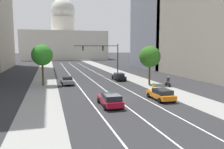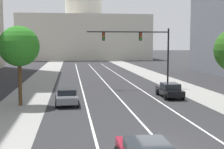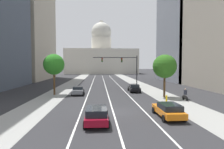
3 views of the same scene
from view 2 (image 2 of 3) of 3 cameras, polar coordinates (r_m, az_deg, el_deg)
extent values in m
plane|color=#2B2B2D|center=(56.78, -2.48, 0.01)|extent=(400.00, 400.00, 0.00)
cube|color=gray|center=(51.78, -11.93, -0.62)|extent=(4.39, 130.00, 0.01)
cube|color=gray|center=(53.39, 7.60, -0.37)|extent=(4.39, 130.00, 0.01)
cube|color=white|center=(41.70, -5.38, -1.96)|extent=(0.16, 90.00, 0.01)
cube|color=white|center=(41.94, -0.76, -1.90)|extent=(0.16, 90.00, 0.01)
cube|color=white|center=(42.45, 3.78, -1.82)|extent=(0.16, 90.00, 0.01)
cube|color=beige|center=(115.01, -4.95, 6.36)|extent=(42.72, 26.80, 14.58)
cylinder|color=beige|center=(115.73, -5.00, 11.88)|extent=(12.45, 12.45, 7.66)
cube|color=black|center=(33.12, 10.00, -2.90)|extent=(1.77, 4.59, 0.57)
cube|color=black|center=(32.82, 10.13, -1.98)|extent=(1.60, 2.14, 0.55)
cylinder|color=black|center=(34.41, 7.90, -3.04)|extent=(0.23, 0.64, 0.64)
cylinder|color=black|center=(34.87, 10.61, -2.97)|extent=(0.23, 0.64, 0.64)
cylinder|color=black|center=(31.45, 9.30, -3.85)|extent=(0.23, 0.64, 0.64)
cylinder|color=black|center=(31.95, 12.25, -3.76)|extent=(0.23, 0.64, 0.64)
cube|color=slate|center=(29.03, -7.90, -4.03)|extent=(1.92, 4.32, 0.58)
cube|color=black|center=(29.12, -7.92, -2.95)|extent=(1.69, 2.02, 0.47)
cylinder|color=black|center=(30.50, -9.62, -4.15)|extent=(0.24, 0.65, 0.64)
cylinder|color=black|center=(30.54, -6.30, -4.09)|extent=(0.24, 0.65, 0.64)
cylinder|color=black|center=(27.65, -9.65, -5.14)|extent=(0.24, 0.65, 0.64)
cylinder|color=black|center=(27.69, -5.98, -5.07)|extent=(0.24, 0.65, 0.64)
cylinder|color=black|center=(40.25, 9.75, 2.83)|extent=(0.20, 0.20, 7.17)
cylinder|color=black|center=(39.08, 2.85, 7.43)|extent=(9.84, 0.14, 0.14)
cube|color=black|center=(39.35, 4.98, 6.60)|extent=(0.32, 0.28, 0.96)
sphere|color=red|center=(39.22, 5.03, 7.05)|extent=(0.20, 0.20, 0.20)
sphere|color=orange|center=(39.21, 5.03, 6.61)|extent=(0.20, 0.20, 0.20)
sphere|color=green|center=(39.20, 5.02, 6.17)|extent=(0.20, 0.20, 0.20)
cube|color=black|center=(38.66, -1.49, 6.64)|extent=(0.32, 0.28, 0.96)
sphere|color=red|center=(38.52, -1.47, 7.10)|extent=(0.20, 0.20, 0.20)
sphere|color=orange|center=(38.51, -1.47, 6.65)|extent=(0.20, 0.20, 0.20)
sphere|color=green|center=(38.51, -1.47, 6.20)|extent=(0.20, 0.20, 0.20)
cylinder|color=#51381E|center=(29.23, -15.74, -1.45)|extent=(0.32, 0.32, 3.92)
sphere|color=#2B7D21|center=(29.03, -15.90, 4.78)|extent=(3.47, 3.47, 3.47)
camera|label=1|loc=(10.95, -170.03, 0.17)|focal=36.17mm
camera|label=3|loc=(4.45, 125.14, -8.27)|focal=29.72mm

